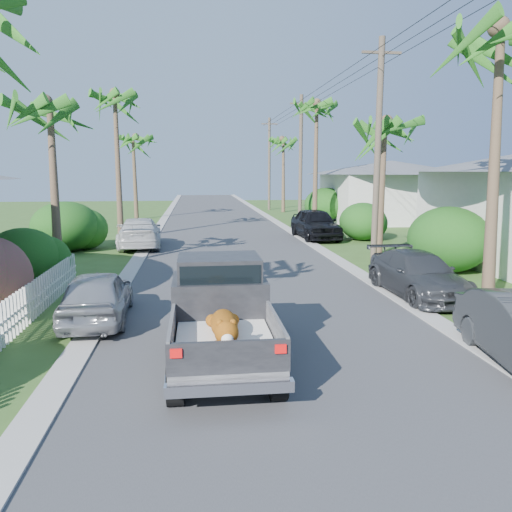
{
  "coord_description": "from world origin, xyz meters",
  "views": [
    {
      "loc": [
        -1.76,
        -6.83,
        3.81
      ],
      "look_at": [
        -0.06,
        7.23,
        1.4
      ],
      "focal_mm": 35.0,
      "sensor_mm": 36.0,
      "label": 1
    }
  ],
  "objects": [
    {
      "name": "ground",
      "position": [
        0.0,
        0.0,
        0.0
      ],
      "size": [
        120.0,
        120.0,
        0.0
      ],
      "primitive_type": "plane",
      "color": "#375620",
      "rests_on": "ground"
    },
    {
      "name": "road",
      "position": [
        0.0,
        25.0,
        0.01
      ],
      "size": [
        8.0,
        100.0,
        0.02
      ],
      "primitive_type": "cube",
      "color": "#38383A",
      "rests_on": "ground"
    },
    {
      "name": "curb_left",
      "position": [
        -4.3,
        25.0,
        0.03
      ],
      "size": [
        0.6,
        100.0,
        0.06
      ],
      "primitive_type": "cube",
      "color": "#A5A39E",
      "rests_on": "ground"
    },
    {
      "name": "curb_right",
      "position": [
        4.3,
        25.0,
        0.03
      ],
      "size": [
        0.6,
        100.0,
        0.06
      ],
      "primitive_type": "cube",
      "color": "#A5A39E",
      "rests_on": "ground"
    },
    {
      "name": "pickup_truck",
      "position": [
        -1.3,
        3.21,
        1.01
      ],
      "size": [
        1.98,
        5.12,
        2.06
      ],
      "color": "black",
      "rests_on": "ground"
    },
    {
      "name": "parked_car_rm",
      "position": [
        5.0,
        7.49,
        0.66
      ],
      "size": [
        2.04,
        4.64,
        1.33
      ],
      "primitive_type": "imported",
      "rotation": [
        0.0,
        0.0,
        0.04
      ],
      "color": "#333539",
      "rests_on": "ground"
    },
    {
      "name": "parked_car_rf",
      "position": [
        5.0,
        20.84,
        0.86
      ],
      "size": [
        2.25,
        5.13,
        1.72
      ],
      "primitive_type": "imported",
      "rotation": [
        0.0,
        0.0,
        0.04
      ],
      "color": "black",
      "rests_on": "ground"
    },
    {
      "name": "parked_car_ln",
      "position": [
        -4.3,
        5.93,
        0.67
      ],
      "size": [
        1.74,
        3.97,
        1.33
      ],
      "primitive_type": "imported",
      "rotation": [
        0.0,
        0.0,
        3.18
      ],
      "color": "#A1A2A7",
      "rests_on": "ground"
    },
    {
      "name": "parked_car_lf",
      "position": [
        -4.59,
        18.67,
        0.75
      ],
      "size": [
        2.44,
        5.28,
        1.49
      ],
      "primitive_type": "imported",
      "rotation": [
        0.0,
        0.0,
        3.21
      ],
      "color": "silver",
      "rests_on": "ground"
    },
    {
      "name": "palm_l_b",
      "position": [
        -6.8,
        12.0,
        6.15
      ],
      "size": [
        4.4,
        4.4,
        7.4
      ],
      "color": "brown",
      "rests_on": "ground"
    },
    {
      "name": "palm_l_c",
      "position": [
        -6.0,
        22.0,
        7.91
      ],
      "size": [
        4.4,
        4.4,
        9.2
      ],
      "color": "brown",
      "rests_on": "ground"
    },
    {
      "name": "palm_l_d",
      "position": [
        -6.5,
        34.0,
        6.44
      ],
      "size": [
        4.4,
        4.4,
        7.7
      ],
      "color": "brown",
      "rests_on": "ground"
    },
    {
      "name": "palm_r_a",
      "position": [
        6.3,
        6.0,
        7.42
      ],
      "size": [
        4.4,
        4.4,
        8.7
      ],
      "color": "brown",
      "rests_on": "ground"
    },
    {
      "name": "palm_r_b",
      "position": [
        6.6,
        15.0,
        5.95
      ],
      "size": [
        4.4,
        4.4,
        7.2
      ],
      "color": "brown",
      "rests_on": "ground"
    },
    {
      "name": "palm_r_c",
      "position": [
        6.2,
        26.0,
        8.11
      ],
      "size": [
        4.4,
        4.4,
        9.4
      ],
      "color": "brown",
      "rests_on": "ground"
    },
    {
      "name": "palm_r_d",
      "position": [
        6.5,
        40.0,
        6.74
      ],
      "size": [
        4.4,
        4.4,
        8.0
      ],
      "color": "brown",
      "rests_on": "ground"
    },
    {
      "name": "shrub_l_c",
      "position": [
        -7.4,
        10.0,
        1.0
      ],
      "size": [
        2.4,
        2.64,
        2.0
      ],
      "primitive_type": "ellipsoid",
      "color": "#123E11",
      "rests_on": "ground"
    },
    {
      "name": "shrub_l_d",
      "position": [
        -8.0,
        18.0,
        1.2
      ],
      "size": [
        3.2,
        3.52,
        2.4
      ],
      "primitive_type": "ellipsoid",
      "color": "#123E11",
      "rests_on": "ground"
    },
    {
      "name": "shrub_r_b",
      "position": [
        7.8,
        11.0,
        1.25
      ],
      "size": [
        3.0,
        3.3,
        2.5
      ],
      "primitive_type": "ellipsoid",
      "color": "#123E11",
      "rests_on": "ground"
    },
    {
      "name": "shrub_r_c",
      "position": [
        7.5,
        20.0,
        1.05
      ],
      "size": [
        2.6,
        2.86,
        2.1
      ],
      "primitive_type": "ellipsoid",
      "color": "#123E11",
      "rests_on": "ground"
    },
    {
      "name": "shrub_r_d",
      "position": [
        8.0,
        30.0,
        1.3
      ],
      "size": [
        3.2,
        3.52,
        2.6
      ],
      "primitive_type": "ellipsoid",
      "color": "#123E11",
      "rests_on": "ground"
    },
    {
      "name": "picket_fence",
      "position": [
        -6.0,
        5.5,
        0.5
      ],
      "size": [
        0.1,
        11.0,
        1.0
      ],
      "primitive_type": "cube",
      "color": "white",
      "rests_on": "ground"
    },
    {
      "name": "house_right_far",
      "position": [
        13.0,
        30.0,
        2.12
      ],
      "size": [
        9.0,
        8.0,
        4.6
      ],
      "color": "silver",
      "rests_on": "ground"
    },
    {
      "name": "utility_pole_b",
      "position": [
        5.6,
        13.0,
        4.6
      ],
      "size": [
        1.6,
        0.26,
        9.0
      ],
      "color": "brown",
      "rests_on": "ground"
    },
    {
      "name": "utility_pole_c",
      "position": [
        5.6,
        28.0,
        4.6
      ],
      "size": [
        1.6,
        0.26,
        9.0
      ],
      "color": "brown",
      "rests_on": "ground"
    },
    {
      "name": "utility_pole_d",
      "position": [
        5.6,
        43.0,
        4.6
      ],
      "size": [
        1.6,
        0.26,
        9.0
      ],
      "color": "brown",
      "rests_on": "ground"
    }
  ]
}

